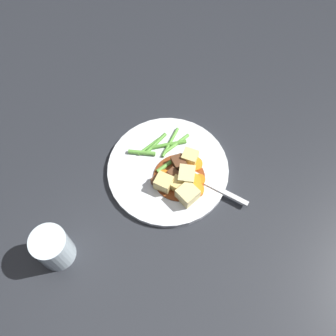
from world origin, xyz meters
name	(u,v)px	position (x,y,z in m)	size (l,w,h in m)	color
ground_plane	(168,171)	(0.00, 0.00, 0.00)	(3.00, 3.00, 0.00)	#26282D
dinner_plate	(168,169)	(0.00, 0.00, 0.01)	(0.26, 0.26, 0.01)	white
stew_sauce	(179,177)	(0.03, 0.01, 0.01)	(0.11, 0.11, 0.00)	brown
carrot_slice_0	(197,190)	(0.08, 0.02, 0.02)	(0.03, 0.03, 0.01)	orange
carrot_slice_1	(193,182)	(0.06, 0.03, 0.02)	(0.04, 0.04, 0.01)	orange
carrot_slice_2	(165,177)	(0.02, -0.02, 0.02)	(0.03, 0.03, 0.01)	orange
carrot_slice_3	(199,180)	(0.06, 0.04, 0.02)	(0.02, 0.02, 0.01)	orange
carrot_slice_4	(186,167)	(0.02, 0.03, 0.02)	(0.03, 0.03, 0.01)	orange
carrot_slice_5	(195,164)	(0.02, 0.05, 0.02)	(0.03, 0.03, 0.01)	orange
potato_chunk_0	(190,157)	(0.01, 0.05, 0.03)	(0.03, 0.03, 0.03)	#E5CC7A
potato_chunk_1	(190,193)	(0.08, 0.00, 0.03)	(0.04, 0.04, 0.03)	#EAD68C
potato_chunk_2	(164,183)	(0.03, -0.03, 0.03)	(0.03, 0.03, 0.03)	#E5CC7A
potato_chunk_3	(178,184)	(0.05, -0.01, 0.02)	(0.02, 0.03, 0.02)	#DBBC6B
potato_chunk_4	(186,176)	(0.04, 0.02, 0.03)	(0.04, 0.03, 0.04)	#EAD68C
meat_chunk_0	(157,182)	(0.02, -0.04, 0.02)	(0.02, 0.02, 0.02)	#56331E
meat_chunk_1	(179,163)	(0.01, 0.02, 0.02)	(0.02, 0.03, 0.02)	#56331E
meat_chunk_2	(174,174)	(0.02, 0.00, 0.02)	(0.02, 0.02, 0.02)	#56331E
green_bean_0	(156,143)	(-0.06, 0.01, 0.02)	(0.01, 0.01, 0.06)	#599E38
green_bean_1	(176,144)	(-0.04, 0.04, 0.02)	(0.01, 0.01, 0.07)	#66AD42
green_bean_2	(169,163)	(-0.01, 0.01, 0.02)	(0.01, 0.01, 0.06)	#66AD42
green_bean_3	(170,142)	(-0.05, 0.04, 0.02)	(0.01, 0.01, 0.08)	#599E38
green_bean_4	(142,153)	(-0.06, -0.03, 0.02)	(0.01, 0.01, 0.06)	#66AD42
green_bean_5	(149,147)	(-0.07, -0.01, 0.02)	(0.01, 0.01, 0.06)	#599E38
green_bean_6	(169,144)	(-0.05, 0.03, 0.02)	(0.01, 0.01, 0.08)	#599E38
fork	(207,183)	(0.07, 0.05, 0.01)	(0.16, 0.10, 0.00)	silver
water_glass	(53,248)	(0.05, -0.27, 0.04)	(0.07, 0.07, 0.09)	silver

